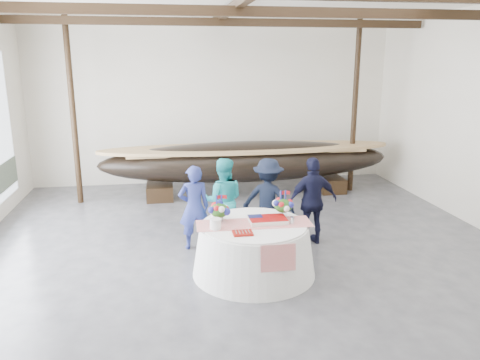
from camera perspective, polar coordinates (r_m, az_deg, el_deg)
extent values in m
cube|color=#3D3D42|center=(8.05, 1.65, -10.69)|extent=(10.00, 12.00, 0.01)
cube|color=silver|center=(13.27, -3.25, 9.39)|extent=(10.00, 0.02, 4.50)
cube|color=black|center=(8.80, -0.11, 19.88)|extent=(9.80, 0.12, 0.18)
cube|color=black|center=(11.27, -2.25, 18.69)|extent=(9.80, 0.12, 0.18)
cylinder|color=black|center=(11.78, -19.71, 7.94)|extent=(0.14, 0.14, 4.50)
cylinder|color=black|center=(12.59, 13.81, 8.73)|extent=(0.14, 0.14, 4.50)
cube|color=black|center=(11.98, -9.74, -1.40)|extent=(0.66, 0.84, 0.37)
cube|color=black|center=(12.74, 10.90, -0.50)|extent=(0.66, 0.84, 0.37)
ellipsoid|color=black|center=(11.99, 0.91, 2.29)|extent=(7.49, 1.50, 1.03)
cube|color=#9E7A4C|center=(11.94, 0.92, 3.61)|extent=(5.99, 0.98, 0.06)
cone|color=white|center=(7.72, 1.70, -8.45)|extent=(2.01, 2.01, 0.83)
cylinder|color=white|center=(7.56, 1.72, -5.48)|extent=(1.70, 1.70, 0.04)
cube|color=red|center=(7.56, 1.72, -5.32)|extent=(1.87, 0.61, 0.01)
cube|color=white|center=(7.61, 3.39, -4.93)|extent=(0.60, 0.40, 0.07)
cylinder|color=white|center=(7.30, -3.00, -5.38)|extent=(0.18, 0.18, 0.17)
cylinder|color=white|center=(7.74, -2.94, -4.02)|extent=(0.18, 0.18, 0.22)
cube|color=maroon|center=(7.12, 0.33, -6.48)|extent=(0.30, 0.24, 0.03)
cone|color=silver|center=(7.56, 6.37, -4.94)|extent=(0.09, 0.09, 0.12)
imported|color=navy|center=(8.63, -5.62, -3.34)|extent=(0.61, 0.44, 1.58)
imported|color=#22ABB0|center=(8.89, -2.10, -2.52)|extent=(0.88, 0.73, 1.65)
imported|color=black|center=(9.04, 3.44, -2.38)|extent=(1.19, 0.96, 1.61)
imported|color=black|center=(8.91, 8.85, -2.56)|extent=(1.02, 0.52, 1.68)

